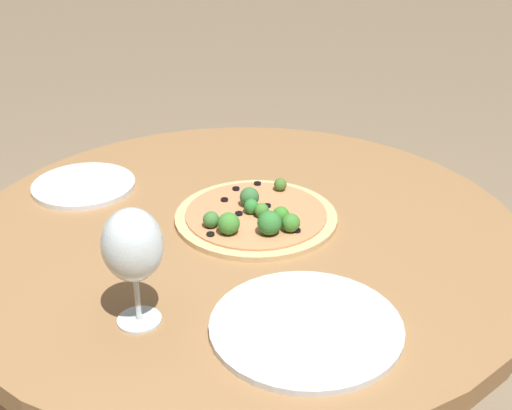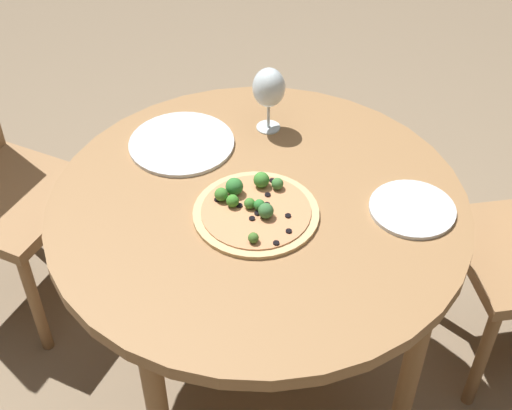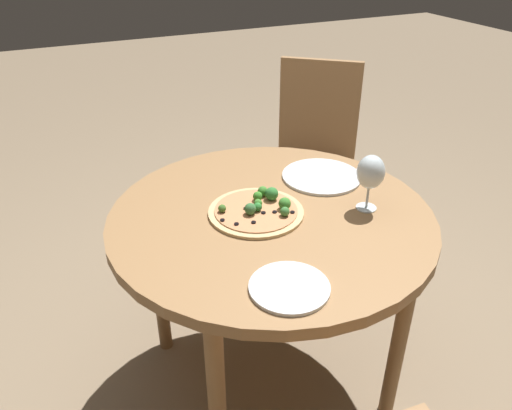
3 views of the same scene
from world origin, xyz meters
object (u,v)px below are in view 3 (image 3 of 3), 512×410
wine_glass (371,173)px  plate_near (321,176)px  plate_far (289,287)px  pizza (258,209)px  chair_2 (313,158)px

wine_glass → plate_near: (-0.02, 0.24, -0.12)m
wine_glass → plate_near: bearing=94.5°
plate_far → pizza: bearing=77.1°
chair_2 → plate_near: chair_2 is taller
chair_2 → pizza: size_ratio=3.22×
wine_glass → chair_2: bearing=70.1°
chair_2 → wine_glass: size_ratio=5.26×
pizza → chair_2: bearing=48.3°
pizza → plate_near: 0.32m
chair_2 → plate_far: 1.26m
pizza → plate_far: bearing=-102.9°
pizza → wine_glass: 0.36m
pizza → plate_far: 0.37m
wine_glass → plate_far: wine_glass is taller
chair_2 → plate_near: size_ratio=3.45×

